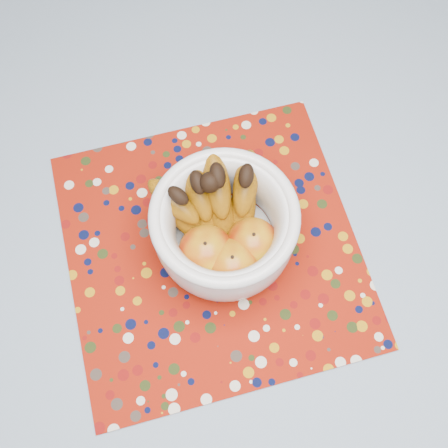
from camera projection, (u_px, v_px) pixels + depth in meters
name	position (u px, v px, depth m)	size (l,w,h in m)	color
table	(258.00, 295.00, 0.90)	(1.20, 1.20, 0.75)	brown
tablecloth	(261.00, 282.00, 0.82)	(1.32, 1.32, 0.01)	slate
placemat	(212.00, 248.00, 0.84)	(0.45, 0.45, 0.00)	maroon
fruit_bowl	(219.00, 222.00, 0.77)	(0.24, 0.22, 0.16)	white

